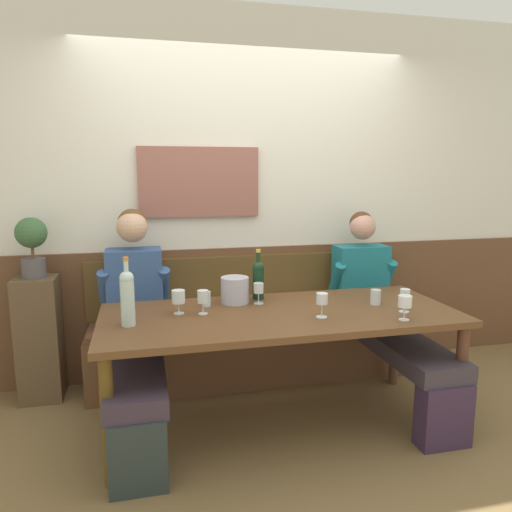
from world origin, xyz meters
name	(u,v)px	position (x,y,z in m)	size (l,w,h in m)	color
ground_plane	(284,435)	(0.00, 0.00, -0.01)	(6.80, 6.80, 0.02)	brown
room_wall_back	(245,196)	(0.00, 1.09, 1.40)	(6.80, 0.12, 2.80)	silver
wood_wainscot_panel	(248,309)	(0.00, 1.04, 0.50)	(6.80, 0.03, 1.00)	brown
wall_bench	(254,344)	(0.00, 0.83, 0.28)	(2.45, 0.42, 0.94)	brown
dining_table	(280,324)	(0.00, 0.11, 0.67)	(2.15, 0.91, 0.74)	brown
person_right_seat	(135,318)	(-0.87, 0.47, 0.65)	(0.48, 1.34, 1.33)	#273131
person_left_seat	(382,308)	(0.86, 0.43, 0.61)	(0.51, 1.33, 1.28)	#372540
ice_bucket	(235,290)	(-0.23, 0.38, 0.83)	(0.18, 0.18, 0.17)	#B1B0C3
wine_bottle_amber_mid	(258,278)	(-0.06, 0.44, 0.88)	(0.08, 0.08, 0.34)	#14351E
wine_bottle_green_tall	(127,296)	(-0.90, 0.05, 0.91)	(0.08, 0.08, 0.39)	silver
wine_glass_left_end	(178,298)	(-0.61, 0.22, 0.84)	(0.08, 0.08, 0.15)	silver
wine_glass_by_bottle	(405,302)	(0.65, -0.21, 0.85)	(0.08, 0.08, 0.14)	silver
wine_glass_center_rear	(203,298)	(-0.46, 0.18, 0.84)	(0.07, 0.07, 0.15)	silver
wine_glass_center_front	(322,300)	(0.20, -0.05, 0.85)	(0.07, 0.07, 0.15)	silver
wine_glass_mid_right	(405,297)	(0.73, -0.07, 0.83)	(0.06, 0.06, 0.14)	silver
wine_glass_right_end	(259,289)	(-0.09, 0.33, 0.84)	(0.07, 0.07, 0.14)	silver
water_tumbler_center	(376,297)	(0.64, 0.13, 0.79)	(0.07, 0.07, 0.10)	silver
water_tumbler_left	(206,299)	(-0.42, 0.35, 0.79)	(0.06, 0.06, 0.09)	silver
corner_pedestal	(40,339)	(-1.53, 0.86, 0.44)	(0.28, 0.28, 0.87)	brown
potted_plant	(32,242)	(-1.53, 0.86, 1.12)	(0.21, 0.21, 0.41)	#504B4D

